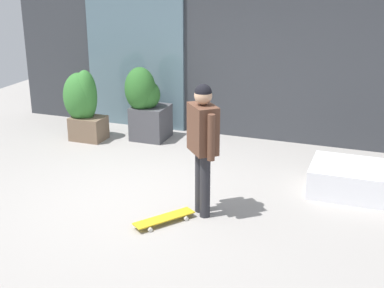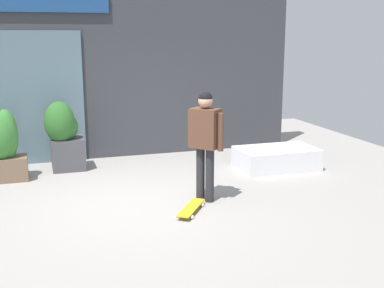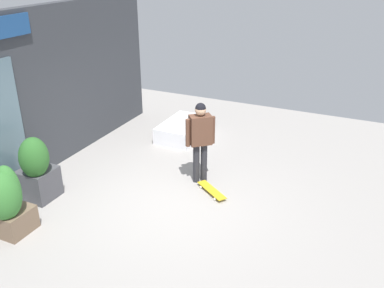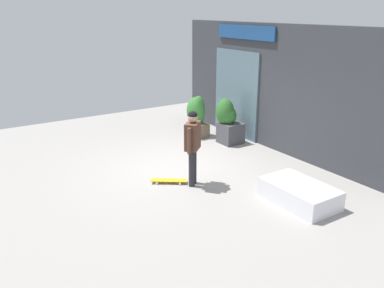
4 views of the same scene
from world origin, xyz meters
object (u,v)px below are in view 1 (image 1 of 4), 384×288
Objects in this scene: skateboard at (164,218)px; planter_box_right at (83,103)px; skateboarder at (203,137)px; planter_box_left at (146,104)px.

planter_box_right is at bearing -98.31° from skateboard.
skateboarder reaches higher than planter_box_right.
skateboarder is at bearing -35.18° from planter_box_right.
skateboard is at bearing 7.63° from skateboarder.
skateboard is 3.64m from planter_box_right.
skateboarder is 3.62m from planter_box_right.
planter_box_left is at bearing -93.32° from skateboarder.
skateboarder is 1.10m from skateboard.
planter_box_right reaches higher than skateboard.
skateboarder is 1.29× the size of planter_box_left.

